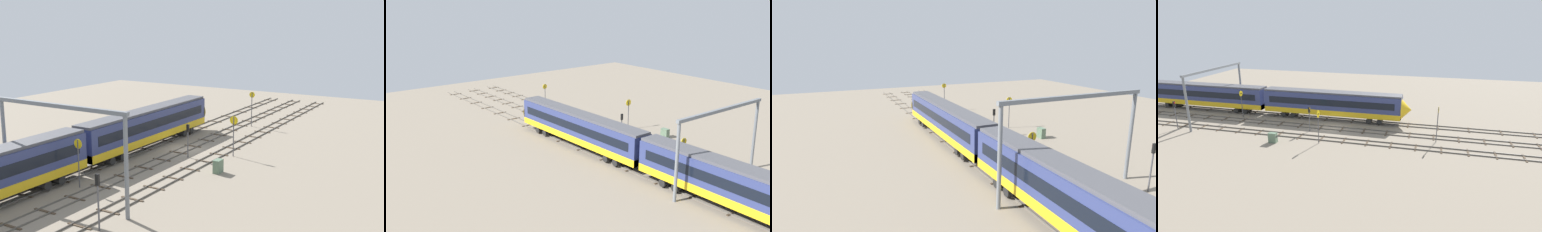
% 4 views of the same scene
% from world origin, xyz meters
% --- Properties ---
extents(ground_plane, '(100.83, 100.83, 0.00)m').
position_xyz_m(ground_plane, '(0.00, 0.00, 0.00)').
color(ground_plane, gray).
extents(track_near_foreground, '(84.83, 2.40, 0.16)m').
position_xyz_m(track_near_foreground, '(0.00, -4.63, 0.06)').
color(track_near_foreground, '#59544C').
rests_on(track_near_foreground, ground).
extents(track_second_near, '(84.83, 2.40, 0.16)m').
position_xyz_m(track_second_near, '(-0.00, 0.00, 0.07)').
color(track_second_near, '#59544C').
rests_on(track_second_near, ground).
extents(track_with_train, '(84.83, 2.40, 0.16)m').
position_xyz_m(track_with_train, '(-0.00, 4.63, 0.07)').
color(track_with_train, '#59544C').
rests_on(track_with_train, ground).
extents(train, '(50.40, 3.24, 4.80)m').
position_xyz_m(train, '(-13.21, 4.63, 2.66)').
color(train, navy).
rests_on(train, ground).
extents(overhead_gantry, '(0.40, 14.98, 8.87)m').
position_xyz_m(overhead_gantry, '(-20.68, 0.21, 6.42)').
color(overhead_gantry, slate).
rests_on(overhead_gantry, ground).
extents(speed_sign_near_foreground, '(0.14, 1.02, 4.84)m').
position_xyz_m(speed_sign_near_foreground, '(0.22, -6.42, 3.24)').
color(speed_sign_near_foreground, '#4C4C51').
rests_on(speed_sign_near_foreground, ground).
extents(speed_sign_mid_trackside, '(0.14, 0.95, 4.80)m').
position_xyz_m(speed_sign_mid_trackside, '(-16.98, 1.67, 3.16)').
color(speed_sign_mid_trackside, '#4C4C51').
rests_on(speed_sign_mid_trackside, ground).
extents(speed_sign_far_trackside, '(0.14, 0.86, 5.25)m').
position_xyz_m(speed_sign_far_trackside, '(16.25, -1.75, 3.35)').
color(speed_sign_far_trackside, '#4C4C51').
rests_on(speed_sign_far_trackside, ground).
extents(signal_light_trackside_approach, '(0.31, 0.32, 3.95)m').
position_xyz_m(signal_light_trackside_approach, '(-2.85, -2.04, 2.62)').
color(signal_light_trackside_approach, '#4C4C51').
rests_on(signal_light_trackside_approach, ground).
extents(signal_light_trackside_departure, '(0.31, 0.32, 4.56)m').
position_xyz_m(signal_light_trackside_departure, '(-23.54, -6.47, 2.99)').
color(signal_light_trackside_departure, '#4C4C51').
rests_on(signal_light_trackside_departure, ground).
extents(relay_cabinet, '(1.18, 0.71, 1.43)m').
position_xyz_m(relay_cabinet, '(-6.22, -7.74, 0.71)').
color(relay_cabinet, '#597259').
rests_on(relay_cabinet, ground).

